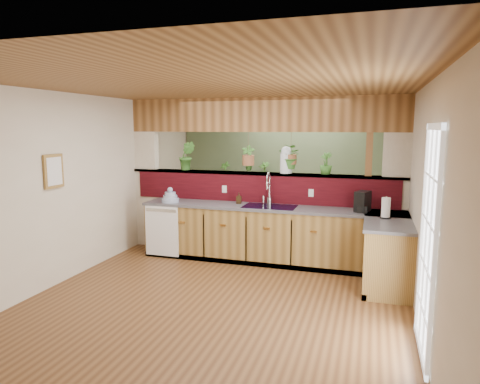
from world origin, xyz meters
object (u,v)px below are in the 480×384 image
(dish_stack, at_px, (170,197))
(glass_jar, at_px, (286,160))
(soap_dispenser, at_px, (239,198))
(coffee_maker, at_px, (363,202))
(faucet, at_px, (268,187))
(shelving_console, at_px, (245,204))
(paper_towel, at_px, (386,208))

(dish_stack, relative_size, glass_jar, 0.66)
(soap_dispenser, bearing_deg, dish_stack, -169.56)
(coffee_maker, distance_m, glass_jar, 1.40)
(soap_dispenser, distance_m, glass_jar, 0.98)
(faucet, distance_m, glass_jar, 0.53)
(shelving_console, bearing_deg, soap_dispenser, -88.78)
(dish_stack, xyz_separation_m, soap_dispenser, (1.12, 0.21, 0.01))
(dish_stack, xyz_separation_m, shelving_console, (0.59, 2.38, -0.48))
(coffee_maker, height_order, shelving_console, coffee_maker)
(faucet, relative_size, shelving_console, 0.38)
(faucet, relative_size, glass_jar, 1.21)
(glass_jar, height_order, shelving_console, glass_jar)
(dish_stack, xyz_separation_m, coffee_maker, (3.06, 0.09, 0.06))
(soap_dispenser, height_order, coffee_maker, coffee_maker)
(coffee_maker, bearing_deg, soap_dispenser, -161.83)
(coffee_maker, height_order, paper_towel, paper_towel)
(paper_towel, relative_size, shelving_console, 0.22)
(dish_stack, bearing_deg, glass_jar, 14.63)
(dish_stack, bearing_deg, soap_dispenser, 10.44)
(faucet, relative_size, coffee_maker, 1.73)
(faucet, height_order, coffee_maker, faucet)
(soap_dispenser, height_order, paper_towel, paper_towel)
(coffee_maker, xyz_separation_m, paper_towel, (0.31, -0.38, -0.00))
(coffee_maker, distance_m, shelving_console, 3.41)
(glass_jar, bearing_deg, dish_stack, -165.37)
(faucet, distance_m, soap_dispenser, 0.52)
(faucet, height_order, paper_towel, faucet)
(paper_towel, distance_m, shelving_console, 3.90)
(glass_jar, xyz_separation_m, shelving_console, (-1.25, 1.90, -1.11))
(soap_dispenser, distance_m, coffee_maker, 1.94)
(faucet, relative_size, soap_dispenser, 2.92)
(paper_towel, bearing_deg, soap_dispenser, 167.43)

